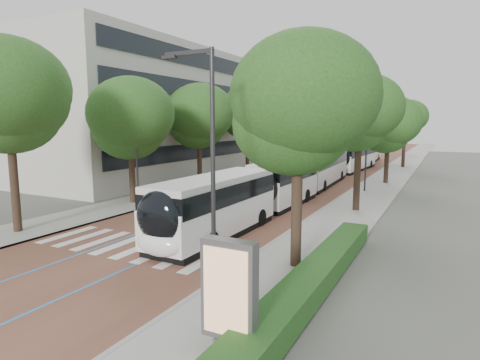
{
  "coord_description": "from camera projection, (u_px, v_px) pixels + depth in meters",
  "views": [
    {
      "loc": [
        13.04,
        -13.2,
        5.96
      ],
      "look_at": [
        1.54,
        8.82,
        2.4
      ],
      "focal_mm": 30.0,
      "sensor_mm": 36.0,
      "label": 1
    }
  ],
  "objects": [
    {
      "name": "bus_queued_1",
      "position": [
        353.0,
        158.0,
        50.11
      ],
      "size": [
        3.24,
        12.52,
        3.2
      ],
      "rotation": [
        0.0,
        0.0,
        -0.06
      ],
      "color": "white",
      "rests_on": "ground"
    },
    {
      "name": "lane_line_left",
      "position": [
        326.0,
        167.0,
        54.23
      ],
      "size": [
        0.12,
        126.0,
        0.01
      ],
      "primitive_type": "cube",
      "color": "#277EC3",
      "rests_on": "road"
    },
    {
      "name": "kerb_left",
      "position": [
        298.0,
        165.0,
        56.06
      ],
      "size": [
        0.2,
        140.0,
        0.14
      ],
      "primitive_type": "cube",
      "color": "gray",
      "rests_on": "ground"
    },
    {
      "name": "kerb_right",
      "position": [
        382.0,
        169.0,
        50.92
      ],
      "size": [
        0.2,
        140.0,
        0.14
      ],
      "primitive_type": "cube",
      "color": "gray",
      "rests_on": "ground"
    },
    {
      "name": "lane_line_right",
      "position": [
        350.0,
        168.0,
        52.76
      ],
      "size": [
        0.12,
        126.0,
        0.01
      ],
      "primitive_type": "cube",
      "color": "#277EC3",
      "rests_on": "road"
    },
    {
      "name": "zebra_crossing",
      "position": [
        140.0,
        248.0,
        19.18
      ],
      "size": [
        10.55,
        3.6,
        0.01
      ],
      "color": "silver",
      "rests_on": "ground"
    },
    {
      "name": "road",
      "position": [
        338.0,
        168.0,
        53.5
      ],
      "size": [
        11.0,
        140.0,
        0.02
      ],
      "primitive_type": "cube",
      "color": "brown",
      "rests_on": "ground"
    },
    {
      "name": "office_building",
      "position": [
        163.0,
        114.0,
        50.9
      ],
      "size": [
        18.11,
        40.0,
        14.0
      ],
      "color": "#ADABA0",
      "rests_on": "ground"
    },
    {
      "name": "sidewalk_left",
      "position": [
        285.0,
        165.0,
        56.93
      ],
      "size": [
        4.0,
        140.0,
        0.12
      ],
      "primitive_type": "cube",
      "color": "#9B9792",
      "rests_on": "ground"
    },
    {
      "name": "ground",
      "position": [
        122.0,
        254.0,
        18.4
      ],
      "size": [
        160.0,
        160.0,
        0.0
      ],
      "primitive_type": "plane",
      "color": "#51544C",
      "rests_on": "ground"
    },
    {
      "name": "trees_right",
      "position": [
        376.0,
        121.0,
        32.07
      ],
      "size": [
        5.76,
        47.42,
        8.85
      ],
      "color": "black",
      "rests_on": "ground"
    },
    {
      "name": "hedge",
      "position": [
        314.0,
        278.0,
        14.16
      ],
      "size": [
        1.2,
        14.0,
        0.8
      ],
      "primitive_type": "cube",
      "color": "#1D4518",
      "rests_on": "sidewalk_right"
    },
    {
      "name": "ad_panel",
      "position": [
        229.0,
        295.0,
        9.98
      ],
      "size": [
        1.45,
        0.56,
        3.01
      ],
      "rotation": [
        0.0,
        0.0,
        0.01
      ],
      "color": "#59595B",
      "rests_on": "sidewalk_right"
    },
    {
      "name": "streetlight_near",
      "position": [
        208.0,
        161.0,
        12.05
      ],
      "size": [
        1.82,
        0.2,
        8.0
      ],
      "color": "#2B2B2D",
      "rests_on": "sidewalk_right"
    },
    {
      "name": "lead_bus",
      "position": [
        249.0,
        195.0,
        24.29
      ],
      "size": [
        2.78,
        18.43,
        3.2
      ],
      "rotation": [
        0.0,
        0.0,
        -0.01
      ],
      "color": "black",
      "rests_on": "ground"
    },
    {
      "name": "streetlight_far",
      "position": [
        365.0,
        136.0,
        33.99
      ],
      "size": [
        1.82,
        0.2,
        8.0
      ],
      "color": "#2B2B2D",
      "rests_on": "sidewalk_right"
    },
    {
      "name": "lamp_post_left",
      "position": [
        136.0,
        150.0,
        27.63
      ],
      "size": [
        0.14,
        0.14,
        8.0
      ],
      "primitive_type": "cylinder",
      "color": "#2B2B2D",
      "rests_on": "sidewalk_left"
    },
    {
      "name": "bus_queued_0",
      "position": [
        320.0,
        168.0,
        38.24
      ],
      "size": [
        2.98,
        12.48,
        3.2
      ],
      "rotation": [
        0.0,
        0.0,
        0.04
      ],
      "color": "white",
      "rests_on": "ground"
    },
    {
      "name": "bus_queued_2",
      "position": [
        367.0,
        151.0,
        60.9
      ],
      "size": [
        2.98,
        12.48,
        3.2
      ],
      "rotation": [
        0.0,
        0.0,
        0.04
      ],
      "color": "white",
      "rests_on": "ground"
    },
    {
      "name": "sidewalk_right",
      "position": [
        398.0,
        170.0,
        50.05
      ],
      "size": [
        4.0,
        140.0,
        0.12
      ],
      "primitive_type": "cube",
      "color": "#9B9792",
      "rests_on": "ground"
    },
    {
      "name": "trees_left",
      "position": [
        221.0,
        117.0,
        40.21
      ],
      "size": [
        6.43,
        60.75,
        9.75
      ],
      "color": "black",
      "rests_on": "ground"
    }
  ]
}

